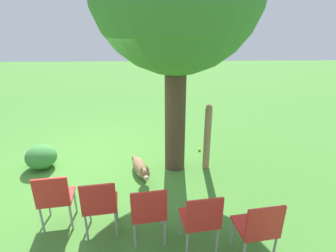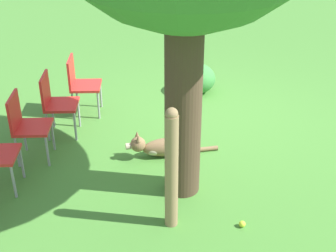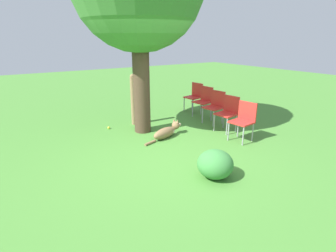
# 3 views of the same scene
# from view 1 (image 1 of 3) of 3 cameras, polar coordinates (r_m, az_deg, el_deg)

# --- Properties ---
(ground_plane) EXTENTS (30.00, 30.00, 0.00)m
(ground_plane) POSITION_cam_1_polar(r_m,az_deg,el_deg) (5.66, -12.76, -7.54)
(ground_plane) COLOR #478433
(dog) EXTENTS (1.16, 0.45, 0.36)m
(dog) POSITION_cam_1_polar(r_m,az_deg,el_deg) (5.06, -6.01, -9.12)
(dog) COLOR olive
(dog) RESTS_ON ground_plane
(fence_post) EXTENTS (0.13, 0.13, 1.32)m
(fence_post) POSITION_cam_1_polar(r_m,az_deg,el_deg) (5.07, 8.56, -2.35)
(fence_post) COLOR #937551
(fence_post) RESTS_ON ground_plane
(red_chair_0) EXTENTS (0.48, 0.49, 0.86)m
(red_chair_0) POSITION_cam_1_polar(r_m,az_deg,el_deg) (4.00, -23.40, -13.89)
(red_chair_0) COLOR red
(red_chair_0) RESTS_ON ground_plane
(red_chair_1) EXTENTS (0.48, 0.49, 0.86)m
(red_chair_1) POSITION_cam_1_polar(r_m,az_deg,el_deg) (3.69, -14.61, -15.94)
(red_chair_1) COLOR red
(red_chair_1) RESTS_ON ground_plane
(red_chair_2) EXTENTS (0.48, 0.49, 0.86)m
(red_chair_2) POSITION_cam_1_polar(r_m,az_deg,el_deg) (3.48, -4.28, -17.84)
(red_chair_2) COLOR red
(red_chair_2) RESTS_ON ground_plane
(red_chair_3) EXTENTS (0.48, 0.49, 0.86)m
(red_chair_3) POSITION_cam_1_polar(r_m,az_deg,el_deg) (3.39, 7.20, -19.29)
(red_chair_3) COLOR red
(red_chair_3) RESTS_ON ground_plane
(red_chair_4) EXTENTS (0.48, 0.49, 0.86)m
(red_chair_4) POSITION_cam_1_polar(r_m,az_deg,el_deg) (3.42, 19.04, -20.02)
(red_chair_4) COLOR red
(red_chair_4) RESTS_ON ground_plane
(tennis_ball) EXTENTS (0.07, 0.07, 0.07)m
(tennis_ball) POSITION_cam_1_polar(r_m,az_deg,el_deg) (5.98, 6.85, -5.09)
(tennis_ball) COLOR #CCE033
(tennis_ball) RESTS_ON ground_plane
(low_shrub) EXTENTS (0.59, 0.59, 0.47)m
(low_shrub) POSITION_cam_1_polar(r_m,az_deg,el_deg) (5.78, -25.88, -6.04)
(low_shrub) COLOR #3D843D
(low_shrub) RESTS_ON ground_plane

